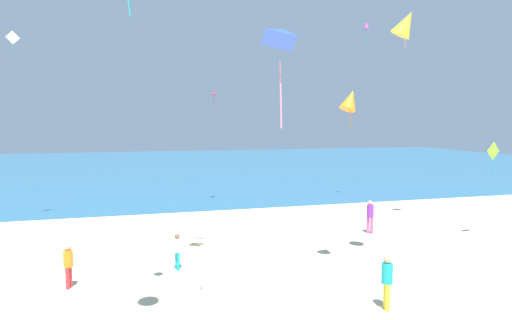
% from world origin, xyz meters
% --- Properties ---
extents(ground_plane, '(120.00, 120.00, 0.00)m').
position_xyz_m(ground_plane, '(0.00, 10.00, 0.00)').
color(ground_plane, beige).
extents(ocean_water, '(120.00, 60.00, 0.05)m').
position_xyz_m(ocean_water, '(0.00, 50.29, 0.03)').
color(ocean_water, teal).
rests_on(ocean_water, ground_plane).
extents(beach_chair_near_camera, '(0.84, 0.87, 0.60)m').
position_xyz_m(beach_chair_near_camera, '(-1.30, 12.82, 0.28)').
color(beach_chair_near_camera, white).
rests_on(beach_chair_near_camera, ground_plane).
extents(person_1, '(0.35, 0.35, 1.44)m').
position_xyz_m(person_1, '(-2.49, 9.49, 0.83)').
color(person_1, '#19ADB2').
rests_on(person_1, ground_plane).
extents(person_2, '(0.39, 0.39, 1.55)m').
position_xyz_m(person_2, '(-6.31, 8.58, 0.89)').
color(person_2, red).
rests_on(person_2, ground_plane).
extents(person_3, '(0.49, 0.49, 1.74)m').
position_xyz_m(person_3, '(7.67, 12.49, 1.00)').
color(person_3, '#D8599E').
rests_on(person_3, ground_plane).
extents(person_5, '(0.42, 0.42, 1.69)m').
position_xyz_m(person_5, '(3.46, 4.18, 0.97)').
color(person_5, yellow).
rests_on(person_5, ground_plane).
extents(kite_yellow, '(1.31, 1.25, 1.51)m').
position_xyz_m(kite_yellow, '(5.83, 7.13, 9.43)').
color(kite_yellow, yellow).
extents(kite_blue, '(0.74, 0.82, 1.78)m').
position_xyz_m(kite_blue, '(-1.37, -0.05, 7.23)').
color(kite_blue, blue).
extents(kite_magenta, '(0.52, 0.52, 1.56)m').
position_xyz_m(kite_magenta, '(11.44, 20.02, 12.45)').
color(kite_magenta, '#DB3DA8').
extents(kite_white, '(0.65, 0.39, 1.03)m').
position_xyz_m(kite_white, '(-10.32, 18.90, 10.31)').
color(kite_white, white).
extents(kite_red, '(0.49, 0.55, 1.09)m').
position_xyz_m(kite_red, '(1.10, 22.23, 7.74)').
color(kite_red, red).
extents(kite_orange, '(1.03, 0.87, 1.52)m').
position_xyz_m(kite_orange, '(3.85, 7.57, 6.62)').
color(kite_orange, orange).
extents(kite_lime, '(0.85, 0.22, 1.51)m').
position_xyz_m(kite_lime, '(12.76, 9.88, 4.36)').
color(kite_lime, '#99DB33').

